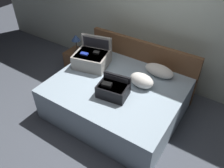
% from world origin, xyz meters
% --- Properties ---
extents(ground_plane, '(12.00, 12.00, 0.00)m').
position_xyz_m(ground_plane, '(0.00, 0.00, 0.00)').
color(ground_plane, '#4C515B').
extents(back_wall, '(8.00, 0.10, 2.60)m').
position_xyz_m(back_wall, '(0.00, 1.65, 1.30)').
color(back_wall, '#B7C1B2').
rests_on(back_wall, ground).
extents(bed, '(2.02, 1.65, 0.58)m').
position_xyz_m(bed, '(0.00, 0.40, 0.29)').
color(bed, '#99ADBC').
rests_on(bed, ground).
extents(headboard, '(2.06, 0.08, 0.95)m').
position_xyz_m(headboard, '(0.00, 1.26, 0.48)').
color(headboard, brown).
rests_on(headboard, ground).
extents(hard_case_large, '(0.65, 0.62, 0.45)m').
position_xyz_m(hard_case_large, '(-0.65, 0.65, 0.73)').
color(hard_case_large, gray).
rests_on(hard_case_large, bed).
extents(hard_case_medium, '(0.47, 0.38, 0.28)m').
position_xyz_m(hard_case_medium, '(0.09, 0.17, 0.69)').
color(hard_case_medium, black).
rests_on(hard_case_medium, bed).
extents(pillow_near_headboard, '(0.52, 0.29, 0.18)m').
position_xyz_m(pillow_near_headboard, '(0.45, 1.00, 0.67)').
color(pillow_near_headboard, white).
rests_on(pillow_near_headboard, bed).
extents(pillow_center_head, '(0.42, 0.29, 0.21)m').
position_xyz_m(pillow_center_head, '(0.33, 0.60, 0.68)').
color(pillow_center_head, white).
rests_on(pillow_center_head, bed).
extents(nightstand, '(0.44, 0.40, 0.47)m').
position_xyz_m(nightstand, '(-1.29, 0.97, 0.24)').
color(nightstand, brown).
rests_on(nightstand, ground).
extents(table_lamp, '(0.17, 0.17, 0.37)m').
position_xyz_m(table_lamp, '(-1.29, 0.97, 0.77)').
color(table_lamp, '#3F3833').
rests_on(table_lamp, nightstand).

